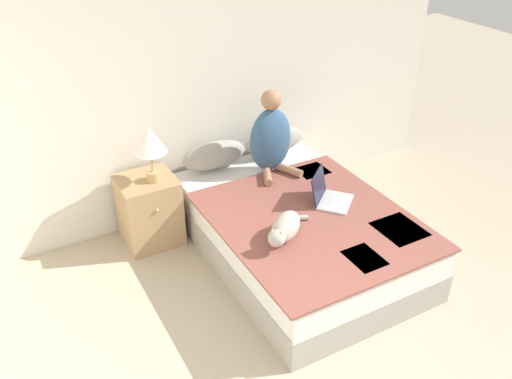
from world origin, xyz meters
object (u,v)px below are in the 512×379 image
object	(u,v)px
bed	(298,232)
cat_tabby	(285,228)
pillow_near	(214,155)
pillow_far	(275,140)
table_lamp	(150,143)
person_sitting	(271,138)
nightstand	(149,210)
laptop_open	(329,196)

from	to	relation	value
bed	cat_tabby	bearing A→B (deg)	-136.19
pillow_near	bed	bearing A→B (deg)	-71.02
pillow_far	table_lamp	size ratio (longest dim) A/B	1.26
bed	person_sitting	xyz separation A→B (m)	(0.11, 0.66, 0.58)
person_sitting	nightstand	world-z (taller)	person_sitting
table_lamp	laptop_open	bearing A→B (deg)	-34.57
pillow_far	person_sitting	size ratio (longest dim) A/B	0.80
bed	laptop_open	bearing A→B (deg)	-12.34
pillow_near	pillow_far	size ratio (longest dim) A/B	1.00
pillow_near	laptop_open	size ratio (longest dim) A/B	1.39
bed	cat_tabby	xyz separation A→B (m)	(-0.34, -0.32, 0.35)
pillow_near	person_sitting	world-z (taller)	person_sitting
cat_tabby	nightstand	world-z (taller)	cat_tabby
bed	pillow_far	xyz separation A→B (m)	(0.32, 0.94, 0.39)
bed	person_sitting	bearing A→B (deg)	80.26
bed	pillow_near	xyz separation A→B (m)	(-0.32, 0.94, 0.39)
person_sitting	cat_tabby	size ratio (longest dim) A/B	1.52
nightstand	table_lamp	world-z (taller)	table_lamp
bed	table_lamp	world-z (taller)	table_lamp
pillow_far	nightstand	distance (m)	1.38
laptop_open	pillow_far	bearing A→B (deg)	46.10
bed	table_lamp	size ratio (longest dim) A/B	4.36
pillow_far	nightstand	size ratio (longest dim) A/B	0.99
person_sitting	table_lamp	size ratio (longest dim) A/B	1.58
bed	nightstand	bearing A→B (deg)	140.54
person_sitting	table_lamp	world-z (taller)	person_sitting
cat_tabby	bed	bearing A→B (deg)	-175.16
person_sitting	pillow_far	bearing A→B (deg)	52.98
pillow_far	laptop_open	bearing A→B (deg)	-93.38
pillow_far	person_sitting	world-z (taller)	person_sitting
bed	table_lamp	xyz separation A→B (m)	(-0.96, 0.78, 0.73)
laptop_open	pillow_near	bearing A→B (deg)	79.94
table_lamp	cat_tabby	bearing A→B (deg)	-60.66
pillow_near	nightstand	world-z (taller)	pillow_near
nightstand	table_lamp	xyz separation A→B (m)	(0.06, -0.05, 0.67)
bed	pillow_near	bearing A→B (deg)	108.98
nightstand	pillow_far	bearing A→B (deg)	4.35
bed	laptop_open	xyz separation A→B (m)	(0.26, -0.06, 0.31)
laptop_open	bed	bearing A→B (deg)	127.15
cat_tabby	person_sitting	bearing A→B (deg)	-153.54
person_sitting	cat_tabby	world-z (taller)	person_sitting
person_sitting	nightstand	xyz separation A→B (m)	(-1.13, 0.17, -0.51)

